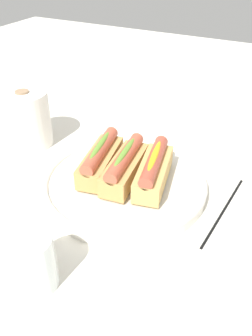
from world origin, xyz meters
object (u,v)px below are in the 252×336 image
serving_bowl (126,182)px  hotdog_front (154,170)px  hotdog_back (126,165)px  chopstick_near (224,210)px  water_glass (32,264)px  paper_towel_roll (27,119)px  hotdog_side (99,160)px

serving_bowl → hotdog_front: hotdog_front is taller
hotdog_back → chopstick_near: 0.20m
water_glass → paper_towel_roll: (0.31, 0.27, 0.03)m
hotdog_front → hotdog_back: bearing=99.2°
water_glass → hotdog_front: bearing=-14.1°
water_glass → chopstick_near: size_ratio=0.41×
hotdog_back → paper_towel_roll: size_ratio=1.16×
hotdog_front → paper_towel_roll: paper_towel_roll is taller
hotdog_side → water_glass: 0.26m
serving_bowl → hotdog_back: 0.04m
serving_bowl → chopstick_near: 0.19m
hotdog_front → hotdog_back: 0.06m
hotdog_back → water_glass: hotdog_back is taller
hotdog_back → paper_towel_roll: 0.29m
paper_towel_roll → hotdog_back: bearing=-99.9°
hotdog_side → paper_towel_roll: paper_towel_roll is taller
water_glass → chopstick_near: (0.28, -0.21, -0.04)m
hotdog_front → hotdog_back: (-0.01, 0.05, 0.00)m
serving_bowl → chopstick_near: serving_bowl is taller
serving_bowl → water_glass: (-0.26, 0.01, 0.02)m
serving_bowl → hotdog_front: (0.01, -0.05, 0.04)m
hotdog_side → water_glass: bearing=-171.1°
hotdog_side → hotdog_front: bearing=-80.8°
hotdog_front → hotdog_back: same height
hotdog_side → chopstick_near: bearing=-83.4°
paper_towel_roll → chopstick_near: 0.48m
serving_bowl → paper_towel_roll: 0.30m
hotdog_front → water_glass: bearing=165.9°
hotdog_back → chopstick_near: size_ratio=0.71×
hotdog_front → serving_bowl: bearing=99.2°
hotdog_front → hotdog_side: 0.11m
water_glass → hotdog_side: bearing=8.9°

